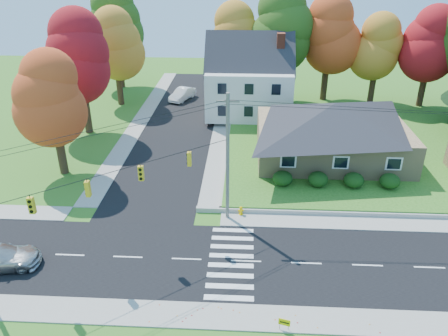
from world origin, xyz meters
name	(u,v)px	position (x,y,z in m)	size (l,w,h in m)	color
ground	(246,261)	(0.00, 0.00, 0.00)	(120.00, 120.00, 0.00)	#3D7923
road_main	(246,261)	(0.00, 0.00, 0.01)	(90.00, 8.00, 0.02)	black
road_cross	(182,121)	(-8.00, 26.00, 0.01)	(8.00, 44.00, 0.02)	black
sidewalk_north	(247,219)	(0.00, 5.00, 0.04)	(90.00, 2.00, 0.08)	#9C9A90
sidewalk_south	(245,317)	(0.00, -5.00, 0.04)	(90.00, 2.00, 0.08)	#9C9A90
lawn	(368,139)	(13.00, 21.00, 0.25)	(30.00, 30.00, 0.50)	#3D7923
ranch_house	(332,129)	(8.00, 16.00, 3.27)	(14.60, 10.60, 5.40)	tan
colonial_house	(249,80)	(0.04, 28.00, 4.58)	(10.40, 8.40, 9.60)	silver
hedge_row	(336,180)	(7.50, 9.80, 1.14)	(10.70, 1.70, 1.27)	#163A10
traffic_infrastructure	(246,184)	(-0.15, 1.35, 5.15)	(38.10, 10.66, 10.00)	#666059
tree_lot_0	(234,39)	(-2.00, 34.00, 8.31)	(6.72, 6.72, 12.51)	#3F2A19
tree_lot_1	(283,30)	(4.00, 33.00, 9.61)	(7.84, 7.84, 14.60)	#3F2A19
tree_lot_2	(330,34)	(10.00, 34.00, 8.96)	(7.28, 7.28, 13.56)	#3F2A19
tree_lot_3	(378,47)	(16.00, 33.00, 7.65)	(6.16, 6.16, 11.47)	#3F2A19
tree_lot_4	(432,44)	(22.00, 32.00, 8.31)	(6.72, 6.72, 12.51)	#3F2A19
tree_west_0	(51,98)	(-17.00, 12.00, 7.15)	(6.16, 6.16, 11.47)	#3F2A19
tree_west_1	(78,57)	(-18.00, 22.00, 8.46)	(7.28, 7.28, 13.56)	#3F2A19
tree_west_2	(115,45)	(-17.00, 32.00, 7.81)	(6.72, 6.72, 12.51)	#3F2A19
tree_west_3	(116,24)	(-19.00, 40.00, 9.11)	(7.84, 7.84, 14.60)	#3F2A19
white_car	(182,94)	(-9.06, 34.18, 0.81)	(1.68, 4.82, 1.59)	white
fire_hydrant	(241,211)	(-0.46, 5.63, 0.37)	(0.45, 0.35, 0.78)	#FFC100
yard_sign	(284,323)	(2.11, -5.78, 0.58)	(0.63, 0.20, 0.81)	black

